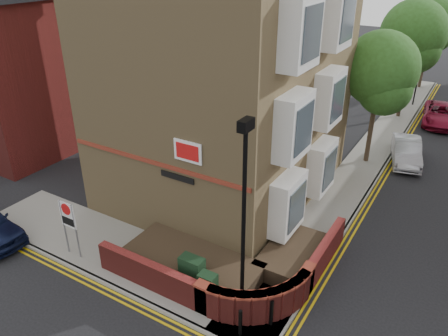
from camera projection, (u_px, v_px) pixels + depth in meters
ground at (177, 319)px, 13.36m from camera, size 120.00×120.00×0.00m
pavement_corner at (125, 254)px, 16.09m from camera, size 13.00×3.00×0.12m
pavement_main at (375, 148)px, 24.63m from camera, size 2.00×32.00×0.12m
kerb_side at (94, 277)px, 14.95m from camera, size 13.00×0.15×0.12m
kerb_main_near at (393, 152)px, 24.16m from camera, size 0.15×32.00×0.12m
yellow_lines_side at (89, 283)px, 14.78m from camera, size 13.00×0.28×0.01m
yellow_lines_main at (398, 154)px, 24.07m from camera, size 0.28×32.00×0.01m
corner_building at (230, 55)px, 17.98m from camera, size 8.95×10.40×13.60m
garden_wall at (220, 272)px, 15.27m from camera, size 6.80×6.00×1.20m
lamppost at (244, 224)px, 12.03m from camera, size 0.25×0.50×6.30m
utility_cabinet_large at (192, 273)px, 14.16m from camera, size 0.80×0.45×1.20m
utility_cabinet_small at (208, 288)px, 13.59m from camera, size 0.55×0.40×1.10m
bollard_near at (240, 323)px, 12.48m from camera, size 0.11×0.11×0.90m
bollard_far at (271, 313)px, 12.81m from camera, size 0.11×0.11×0.90m
zone_sign at (68, 219)px, 15.31m from camera, size 0.72×0.07×2.20m
side_building at (43, 60)px, 24.35m from camera, size 6.40×10.40×9.00m
tree_near at (380, 74)px, 21.04m from camera, size 3.64×3.65×6.70m
tree_mid at (413, 38)px, 26.93m from camera, size 4.03×4.03×7.42m
tree_far at (432, 25)px, 33.17m from camera, size 3.81×3.81×7.00m
traffic_light_assembly at (420, 68)px, 30.09m from camera, size 0.20×0.16×4.20m
silver_car_near at (406, 151)px, 22.90m from camera, size 2.22×4.01×1.25m
red_car_main at (441, 114)px, 27.94m from camera, size 2.62×4.81×1.28m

